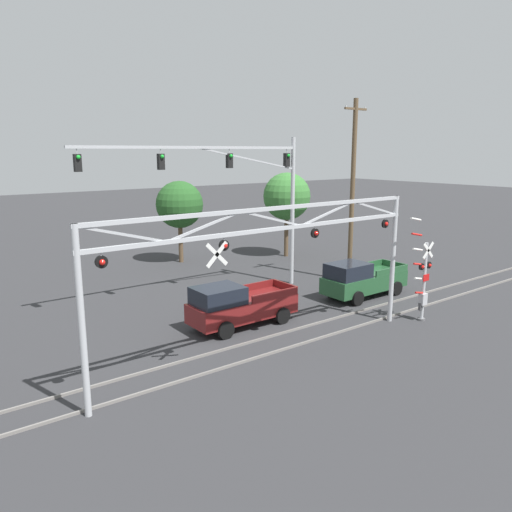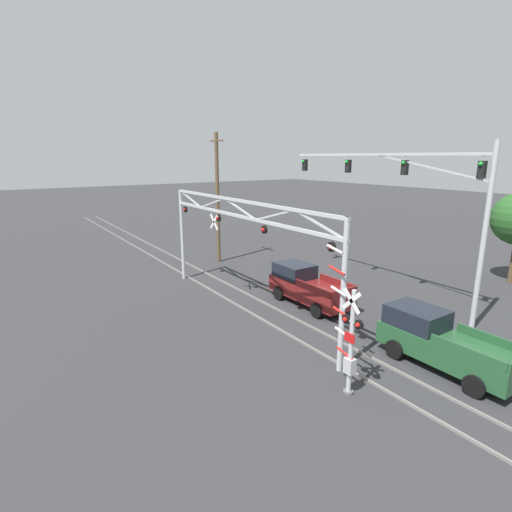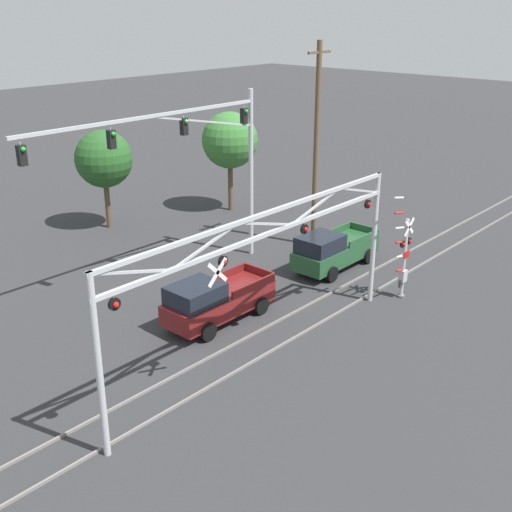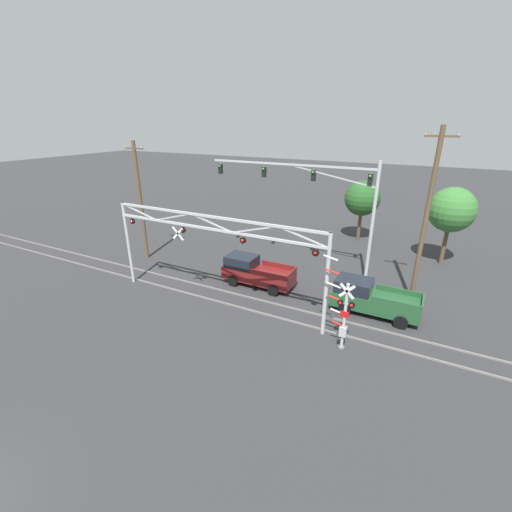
{
  "view_description": "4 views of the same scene",
  "coord_description": "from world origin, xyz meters",
  "px_view_note": "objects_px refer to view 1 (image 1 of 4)",
  "views": [
    {
      "loc": [
        -11.48,
        0.45,
        7.93
      ],
      "look_at": [
        1.16,
        17.17,
        3.49
      ],
      "focal_mm": 35.0,
      "sensor_mm": 36.0,
      "label": 1
    },
    {
      "loc": [
        16.84,
        4.25,
        7.95
      ],
      "look_at": [
        1.93,
        14.31,
        3.47
      ],
      "focal_mm": 28.0,
      "sensor_mm": 36.0,
      "label": 2
    },
    {
      "loc": [
        -15.88,
        0.85,
        12.53
      ],
      "look_at": [
        1.57,
        16.5,
        3.32
      ],
      "focal_mm": 45.0,
      "sensor_mm": 36.0,
      "label": 3
    },
    {
      "loc": [
        11.33,
        -1.5,
        11.12
      ],
      "look_at": [
        1.71,
        17.1,
        2.79
      ],
      "focal_mm": 24.0,
      "sensor_mm": 36.0,
      "label": 4
    }
  ],
  "objects_px": {
    "crossing_gantry": "(272,248)",
    "traffic_signal_span": "(248,184)",
    "background_tree_beyond_span": "(287,197)",
    "background_tree_far_left_verge": "(180,205)",
    "utility_pole_right": "(352,190)",
    "pickup_truck_lead": "(238,305)",
    "crossing_signal_mast": "(423,282)",
    "pickup_truck_following": "(361,279)"
  },
  "relations": [
    {
      "from": "crossing_gantry",
      "to": "utility_pole_right",
      "type": "relative_size",
      "value": 1.34
    },
    {
      "from": "traffic_signal_span",
      "to": "pickup_truck_following",
      "type": "distance_m",
      "value": 8.11
    },
    {
      "from": "background_tree_beyond_span",
      "to": "background_tree_far_left_verge",
      "type": "xyz_separation_m",
      "value": [
        -7.43,
        3.0,
        -0.39
      ]
    },
    {
      "from": "pickup_truck_lead",
      "to": "background_tree_far_left_verge",
      "type": "distance_m",
      "value": 14.67
    },
    {
      "from": "utility_pole_right",
      "to": "pickup_truck_following",
      "type": "bearing_deg",
      "value": -127.3
    },
    {
      "from": "crossing_signal_mast",
      "to": "background_tree_far_left_verge",
      "type": "height_order",
      "value": "background_tree_far_left_verge"
    },
    {
      "from": "crossing_signal_mast",
      "to": "pickup_truck_lead",
      "type": "xyz_separation_m",
      "value": [
        -7.39,
        4.58,
        -0.86
      ]
    },
    {
      "from": "background_tree_beyond_span",
      "to": "pickup_truck_following",
      "type": "bearing_deg",
      "value": -109.54
    },
    {
      "from": "traffic_signal_span",
      "to": "background_tree_far_left_verge",
      "type": "xyz_separation_m",
      "value": [
        0.78,
        9.3,
        -1.97
      ]
    },
    {
      "from": "pickup_truck_lead",
      "to": "traffic_signal_span",
      "type": "bearing_deg",
      "value": 49.12
    },
    {
      "from": "pickup_truck_lead",
      "to": "background_tree_far_left_verge",
      "type": "relative_size",
      "value": 0.88
    },
    {
      "from": "traffic_signal_span",
      "to": "background_tree_beyond_span",
      "type": "distance_m",
      "value": 10.48
    },
    {
      "from": "pickup_truck_lead",
      "to": "pickup_truck_following",
      "type": "relative_size",
      "value": 0.99
    },
    {
      "from": "pickup_truck_lead",
      "to": "background_tree_beyond_span",
      "type": "distance_m",
      "value": 16.36
    },
    {
      "from": "crossing_signal_mast",
      "to": "pickup_truck_following",
      "type": "distance_m",
      "value": 4.48
    },
    {
      "from": "crossing_gantry",
      "to": "traffic_signal_span",
      "type": "xyz_separation_m",
      "value": [
        4.73,
        8.01,
        1.77
      ]
    },
    {
      "from": "background_tree_beyond_span",
      "to": "background_tree_far_left_verge",
      "type": "distance_m",
      "value": 8.03
    },
    {
      "from": "crossing_signal_mast",
      "to": "background_tree_far_left_verge",
      "type": "relative_size",
      "value": 0.86
    },
    {
      "from": "pickup_truck_lead",
      "to": "pickup_truck_following",
      "type": "xyz_separation_m",
      "value": [
        8.09,
        -0.24,
        0.0
      ]
    },
    {
      "from": "background_tree_far_left_verge",
      "to": "pickup_truck_lead",
      "type": "bearing_deg",
      "value": -108.33
    },
    {
      "from": "crossing_gantry",
      "to": "pickup_truck_lead",
      "type": "height_order",
      "value": "crossing_gantry"
    },
    {
      "from": "pickup_truck_lead",
      "to": "pickup_truck_following",
      "type": "height_order",
      "value": "same"
    },
    {
      "from": "pickup_truck_following",
      "to": "background_tree_beyond_span",
      "type": "relative_size",
      "value": 0.82
    },
    {
      "from": "crossing_gantry",
      "to": "utility_pole_right",
      "type": "xyz_separation_m",
      "value": [
        11.28,
        6.32,
        1.24
      ]
    },
    {
      "from": "pickup_truck_following",
      "to": "background_tree_beyond_span",
      "type": "height_order",
      "value": "background_tree_beyond_span"
    },
    {
      "from": "crossing_gantry",
      "to": "traffic_signal_span",
      "type": "height_order",
      "value": "traffic_signal_span"
    },
    {
      "from": "crossing_gantry",
      "to": "crossing_signal_mast",
      "type": "relative_size",
      "value": 2.89
    },
    {
      "from": "background_tree_far_left_verge",
      "to": "crossing_signal_mast",
      "type": "bearing_deg",
      "value": -80.99
    },
    {
      "from": "background_tree_beyond_span",
      "to": "crossing_gantry",
      "type": "bearing_deg",
      "value": -132.15
    },
    {
      "from": "traffic_signal_span",
      "to": "pickup_truck_lead",
      "type": "distance_m",
      "value": 7.65
    },
    {
      "from": "crossing_signal_mast",
      "to": "pickup_truck_lead",
      "type": "bearing_deg",
      "value": 148.22
    },
    {
      "from": "pickup_truck_lead",
      "to": "background_tree_far_left_verge",
      "type": "xyz_separation_m",
      "value": [
        4.51,
        13.6,
        3.14
      ]
    },
    {
      "from": "background_tree_beyond_span",
      "to": "background_tree_far_left_verge",
      "type": "relative_size",
      "value": 1.08
    },
    {
      "from": "crossing_gantry",
      "to": "background_tree_beyond_span",
      "type": "relative_size",
      "value": 2.3
    },
    {
      "from": "crossing_gantry",
      "to": "pickup_truck_following",
      "type": "distance_m",
      "value": 10.3
    },
    {
      "from": "pickup_truck_following",
      "to": "background_tree_beyond_span",
      "type": "distance_m",
      "value": 12.04
    },
    {
      "from": "traffic_signal_span",
      "to": "pickup_truck_lead",
      "type": "bearing_deg",
      "value": -130.88
    },
    {
      "from": "pickup_truck_lead",
      "to": "background_tree_far_left_verge",
      "type": "height_order",
      "value": "background_tree_far_left_verge"
    },
    {
      "from": "crossing_gantry",
      "to": "traffic_signal_span",
      "type": "distance_m",
      "value": 9.47
    },
    {
      "from": "pickup_truck_lead",
      "to": "background_tree_beyond_span",
      "type": "bearing_deg",
      "value": 41.6
    },
    {
      "from": "traffic_signal_span",
      "to": "background_tree_beyond_span",
      "type": "xyz_separation_m",
      "value": [
        8.22,
        6.3,
        -1.58
      ]
    },
    {
      "from": "background_tree_beyond_span",
      "to": "utility_pole_right",
      "type": "bearing_deg",
      "value": -101.83
    }
  ]
}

